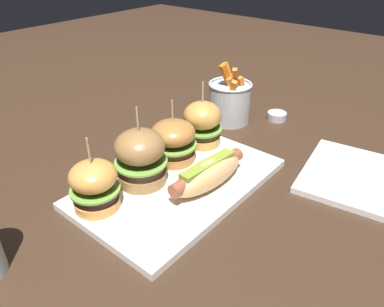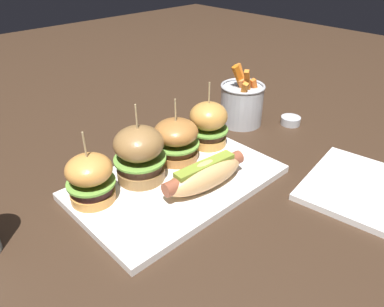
{
  "view_description": "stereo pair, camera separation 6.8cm",
  "coord_description": "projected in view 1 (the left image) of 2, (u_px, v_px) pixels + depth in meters",
  "views": [
    {
      "loc": [
        -0.41,
        -0.38,
        0.41
      ],
      "look_at": [
        0.04,
        0.0,
        0.05
      ],
      "focal_mm": 34.12,
      "sensor_mm": 36.0,
      "label": 1
    },
    {
      "loc": [
        -0.37,
        -0.43,
        0.41
      ],
      "look_at": [
        0.04,
        0.0,
        0.05
      ],
      "focal_mm": 34.12,
      "sensor_mm": 36.0,
      "label": 2
    }
  ],
  "objects": [
    {
      "name": "slider_center_right",
      "position": [
        173.0,
        140.0,
        0.72
      ],
      "size": [
        0.09,
        0.09,
        0.13
      ],
      "color": "#A86C35",
      "rests_on": "platter_main"
    },
    {
      "name": "platter_main",
      "position": [
        179.0,
        183.0,
        0.68
      ],
      "size": [
        0.38,
        0.24,
        0.01
      ],
      "primitive_type": "cube",
      "color": "white",
      "rests_on": "ground"
    },
    {
      "name": "fries_bucket",
      "position": [
        230.0,
        101.0,
        0.9
      ],
      "size": [
        0.11,
        0.11,
        0.15
      ],
      "color": "#B7BABF",
      "rests_on": "ground"
    },
    {
      "name": "side_plate",
      "position": [
        363.0,
        179.0,
        0.7
      ],
      "size": [
        0.24,
        0.24,
        0.01
      ],
      "primitive_type": "cube",
      "rotation": [
        0.0,
        0.0,
        0.15
      ],
      "color": "white",
      "rests_on": "ground"
    },
    {
      "name": "ground_plane",
      "position": [
        179.0,
        186.0,
        0.69
      ],
      "size": [
        3.0,
        3.0,
        0.0
      ],
      "primitive_type": "plane",
      "color": "#382619"
    },
    {
      "name": "sauce_ramekin",
      "position": [
        276.0,
        116.0,
        0.93
      ],
      "size": [
        0.05,
        0.05,
        0.02
      ],
      "color": "#B7BABF",
      "rests_on": "ground"
    },
    {
      "name": "slider_far_right",
      "position": [
        202.0,
        123.0,
        0.78
      ],
      "size": [
        0.09,
        0.09,
        0.14
      ],
      "color": "#CA8D41",
      "rests_on": "platter_main"
    },
    {
      "name": "slider_far_left",
      "position": [
        94.0,
        185.0,
        0.59
      ],
      "size": [
        0.08,
        0.08,
        0.13
      ],
      "color": "#D78F42",
      "rests_on": "platter_main"
    },
    {
      "name": "slider_center_left",
      "position": [
        141.0,
        157.0,
        0.65
      ],
      "size": [
        0.1,
        0.1,
        0.15
      ],
      "color": "olive",
      "rests_on": "platter_main"
    },
    {
      "name": "hot_dog",
      "position": [
        208.0,
        173.0,
        0.65
      ],
      "size": [
        0.17,
        0.07,
        0.05
      ],
      "color": "tan",
      "rests_on": "platter_main"
    }
  ]
}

